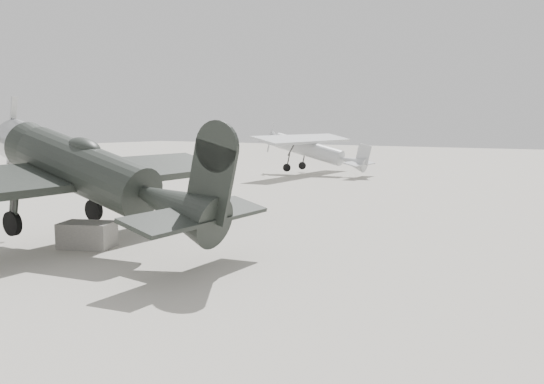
{
  "coord_description": "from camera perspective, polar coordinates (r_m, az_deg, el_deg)",
  "views": [
    {
      "loc": [
        11.98,
        -13.46,
        3.92
      ],
      "look_at": [
        1.7,
        2.52,
        1.5
      ],
      "focal_mm": 35.0,
      "sensor_mm": 36.0,
      "label": 1
    }
  ],
  "objects": [
    {
      "name": "ground",
      "position": [
        18.44,
        -8.74,
        -5.1
      ],
      "size": [
        160.0,
        160.0,
        0.0
      ],
      "primitive_type": "plane",
      "color": "#A39D91",
      "rests_on": "ground"
    },
    {
      "name": "lowwing_monoplane",
      "position": [
        17.25,
        -18.36,
        1.7
      ],
      "size": [
        9.9,
        13.7,
        4.46
      ],
      "rotation": [
        0.0,
        0.24,
        0.0
      ],
      "color": "black",
      "rests_on": "ground"
    },
    {
      "name": "highwing_monoplane",
      "position": [
        41.85,
        4.38,
        4.9
      ],
      "size": [
        8.82,
        12.32,
        3.53
      ],
      "rotation": [
        0.0,
        0.23,
        -0.0
      ],
      "color": "#A9ACAE",
      "rests_on": "ground"
    },
    {
      "name": "equipment_block",
      "position": [
        18.04,
        -19.25,
        -4.38
      ],
      "size": [
        1.91,
        1.58,
        0.82
      ],
      "primitive_type": "cube",
      "rotation": [
        0.0,
        0.0,
        0.4
      ],
      "color": "slate",
      "rests_on": "ground"
    }
  ]
}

